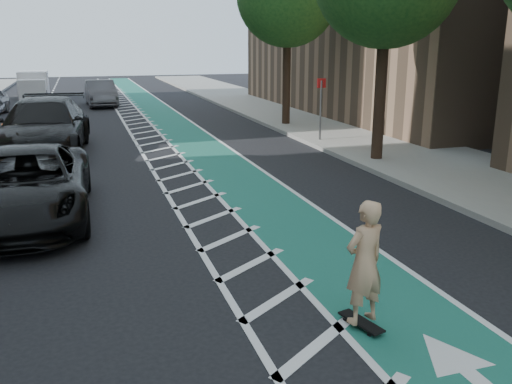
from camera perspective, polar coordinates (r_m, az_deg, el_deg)
name	(u,v)px	position (r m, az deg, el deg)	size (l,w,h in m)	color
ground	(180,314)	(8.06, -7.99, -12.63)	(120.00, 120.00, 0.00)	black
bike_lane	(217,161)	(17.93, -4.14, 3.27)	(2.00, 90.00, 0.01)	#1A5B4D
buffer_strip	(172,164)	(17.64, -8.88, 2.92)	(1.40, 90.00, 0.01)	silver
sidewalk_right	(390,148)	(20.41, 13.93, 4.55)	(5.00, 90.00, 0.15)	gray
curb_right	(329,152)	(19.25, 7.67, 4.24)	(0.12, 90.00, 0.16)	gray
sign_post	(321,108)	(21.07, 6.83, 8.74)	(0.35, 0.08, 2.47)	#4C4C4C
skateboard	(361,322)	(7.76, 11.00, -13.29)	(0.38, 0.76, 0.10)	black
skateboarder	(364,262)	(7.38, 11.35, -7.28)	(0.63, 0.41, 1.72)	tan
suv_near	(26,185)	(12.77, -23.06, 0.66)	(2.61, 5.66, 1.57)	black
suv_far	(44,127)	(20.16, -21.42, 6.37)	(2.69, 6.62, 1.92)	black
car_grey	(101,93)	(35.19, -16.03, 9.97)	(1.64, 4.71, 1.55)	#515055
box_truck	(34,86)	(42.48, -22.37, 10.33)	(2.01, 4.31, 1.78)	white
barrel_b	(12,138)	(21.44, -24.34, 5.20)	(0.72, 0.72, 0.98)	#FF610D
barrel_c	(29,128)	(23.97, -22.74, 6.23)	(0.66, 0.66, 0.91)	#F5520C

